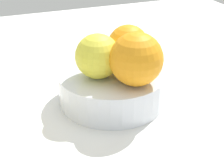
# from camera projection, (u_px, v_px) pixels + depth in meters

# --- Properties ---
(ground_plane) EXTENTS (1.10, 1.10, 0.02)m
(ground_plane) POSITION_uv_depth(u_px,v_px,m) (112.00, 105.00, 0.57)
(ground_plane) COLOR white
(fruit_bowl) EXTENTS (0.17, 0.17, 0.05)m
(fruit_bowl) POSITION_uv_depth(u_px,v_px,m) (112.00, 87.00, 0.55)
(fruit_bowl) COLOR silver
(fruit_bowl) RESTS_ON ground_plane
(orange_in_bowl_0) EXTENTS (0.07, 0.07, 0.07)m
(orange_in_bowl_0) POSITION_uv_depth(u_px,v_px,m) (128.00, 45.00, 0.55)
(orange_in_bowl_0) COLOR orange
(orange_in_bowl_0) RESTS_ON fruit_bowl
(orange_in_bowl_1) EXTENTS (0.07, 0.07, 0.07)m
(orange_in_bowl_1) POSITION_uv_depth(u_px,v_px,m) (98.00, 56.00, 0.51)
(orange_in_bowl_1) COLOR yellow
(orange_in_bowl_1) RESTS_ON fruit_bowl
(orange_in_bowl_2) EXTENTS (0.08, 0.08, 0.08)m
(orange_in_bowl_2) POSITION_uv_depth(u_px,v_px,m) (136.00, 59.00, 0.49)
(orange_in_bowl_2) COLOR orange
(orange_in_bowl_2) RESTS_ON fruit_bowl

